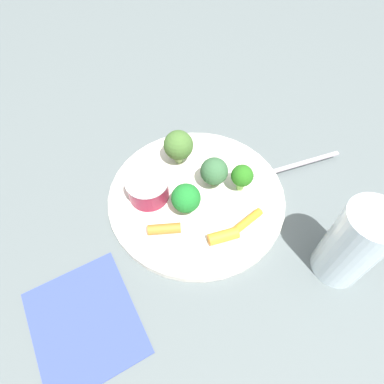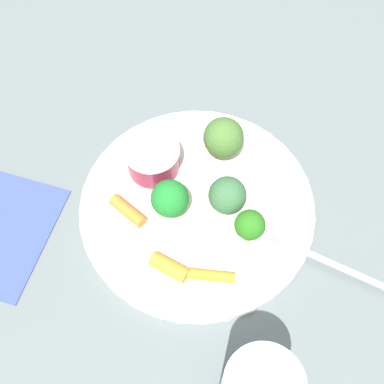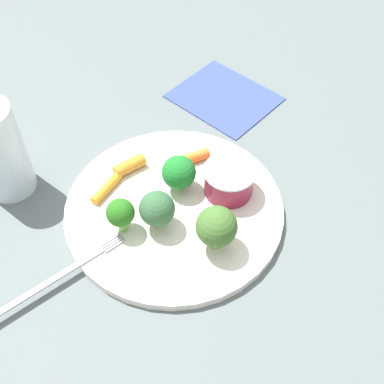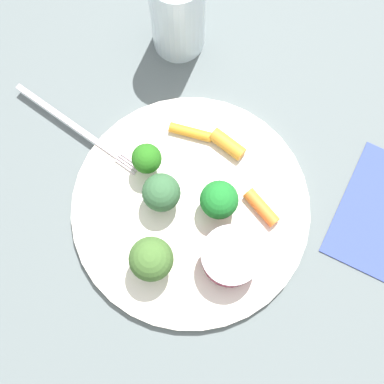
% 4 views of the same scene
% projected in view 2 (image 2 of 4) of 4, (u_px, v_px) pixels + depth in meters
% --- Properties ---
extents(ground_plane, '(2.40, 2.40, 0.00)m').
position_uv_depth(ground_plane, '(197.00, 209.00, 0.60)').
color(ground_plane, '#576161').
extents(plate, '(0.27, 0.27, 0.01)m').
position_uv_depth(plate, '(197.00, 207.00, 0.60)').
color(plate, silver).
rests_on(plate, ground_plane).
extents(sauce_cup, '(0.06, 0.06, 0.04)m').
position_uv_depth(sauce_cup, '(153.00, 158.00, 0.60)').
color(sauce_cup, maroon).
rests_on(sauce_cup, plate).
extents(broccoli_floret_0, '(0.05, 0.05, 0.06)m').
position_uv_depth(broccoli_floret_0, '(223.00, 138.00, 0.60)').
color(broccoli_floret_0, '#96BF73').
rests_on(broccoli_floret_0, plate).
extents(broccoli_floret_1, '(0.04, 0.04, 0.05)m').
position_uv_depth(broccoli_floret_1, '(227.00, 197.00, 0.56)').
color(broccoli_floret_1, '#8BA95F').
rests_on(broccoli_floret_1, plate).
extents(broccoli_floret_2, '(0.03, 0.03, 0.05)m').
position_uv_depth(broccoli_floret_2, '(250.00, 225.00, 0.55)').
color(broccoli_floret_2, '#87C65F').
rests_on(broccoli_floret_2, plate).
extents(broccoli_floret_3, '(0.04, 0.04, 0.05)m').
position_uv_depth(broccoli_floret_3, '(170.00, 199.00, 0.56)').
color(broccoli_floret_3, '#95BE67').
rests_on(broccoli_floret_3, plate).
extents(carrot_stick_0, '(0.05, 0.03, 0.02)m').
position_uv_depth(carrot_stick_0, '(169.00, 267.00, 0.55)').
color(carrot_stick_0, orange).
rests_on(carrot_stick_0, plate).
extents(carrot_stick_1, '(0.05, 0.04, 0.01)m').
position_uv_depth(carrot_stick_1, '(128.00, 211.00, 0.58)').
color(carrot_stick_1, orange).
rests_on(carrot_stick_1, plate).
extents(carrot_stick_2, '(0.05, 0.01, 0.01)m').
position_uv_depth(carrot_stick_2, '(211.00, 276.00, 0.55)').
color(carrot_stick_2, orange).
rests_on(carrot_stick_2, plate).
extents(fork, '(0.17, 0.07, 0.00)m').
position_uv_depth(fork, '(331.00, 263.00, 0.56)').
color(fork, '#BEACB8').
rests_on(fork, plate).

